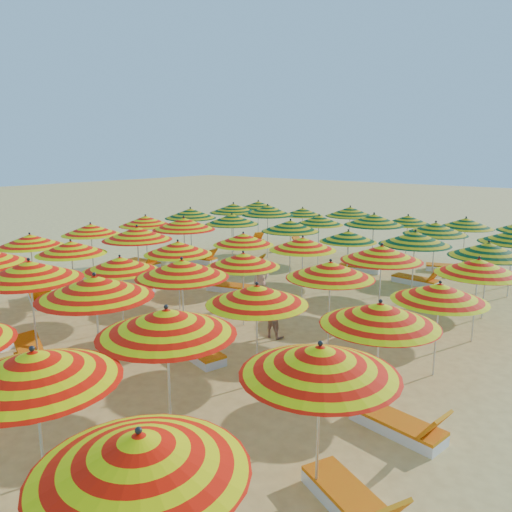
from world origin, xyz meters
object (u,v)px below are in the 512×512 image
at_px(umbrella_40, 435,228).
at_px(umbrella_11, 320,360).
at_px(umbrella_22, 330,270).
at_px(lounger_17, 251,240).
at_px(umbrella_4, 34,367).
at_px(umbrella_18, 91,229).
at_px(umbrella_20, 178,248).
at_px(umbrella_24, 146,221).
at_px(umbrella_13, 71,248).
at_px(lounger_19, 449,267).
at_px(umbrella_15, 182,269).
at_px(lounger_11, 143,263).
at_px(umbrella_26, 243,239).
at_px(lounger_18, 308,248).
at_px(umbrella_43, 303,212).
at_px(umbrella_25, 184,224).
at_px(umbrella_16, 257,295).
at_px(lounger_10, 129,289).
at_px(umbrella_30, 190,213).
at_px(lounger_9, 399,425).
at_px(umbrella_23, 440,292).
at_px(lounger_15, 361,268).
at_px(lounger_7, 40,298).
at_px(beachgoer_a, 261,282).
at_px(umbrella_35, 488,250).
at_px(umbrella_34, 415,238).
at_px(umbrella_17, 380,314).
at_px(umbrella_8, 30,270).
at_px(umbrella_14, 120,264).
at_px(umbrella_28, 382,253).
at_px(umbrella_10, 167,322).
at_px(umbrella_27, 303,244).
at_px(umbrella_5, 140,453).
at_px(lounger_12, 230,287).
at_px(umbrella_33, 348,236).
at_px(lounger_6, 353,503).
at_px(umbrella_21, 243,260).
at_px(umbrella_32, 290,226).
at_px(umbrella_12, 30,240).
at_px(umbrella_9, 95,287).
at_px(umbrella_46, 466,223).
at_px(lounger_5, 42,362).
at_px(umbrella_39, 374,220).
at_px(lounger_16, 417,280).
at_px(umbrella_44, 350,212).

bearing_deg(umbrella_40, umbrella_11, -77.10).
xyz_separation_m(umbrella_22, lounger_17, (-10.94, 10.15, -1.91)).
height_order(umbrella_4, umbrella_18, umbrella_4).
relative_size(umbrella_20, umbrella_24, 0.80).
distance_m(umbrella_4, umbrella_13, 9.39).
bearing_deg(umbrella_4, lounger_19, 91.02).
distance_m(umbrella_15, lounger_11, 9.95).
relative_size(umbrella_26, lounger_18, 1.49).
bearing_deg(umbrella_43, umbrella_25, -90.30).
height_order(umbrella_16, lounger_10, umbrella_16).
relative_size(umbrella_15, umbrella_25, 0.96).
bearing_deg(lounger_19, lounger_18, 159.32).
distance_m(umbrella_30, lounger_9, 15.40).
bearing_deg(umbrella_23, lounger_15, 126.99).
bearing_deg(lounger_18, lounger_7, 80.66).
bearing_deg(beachgoer_a, lounger_15, 21.57).
bearing_deg(umbrella_35, umbrella_34, 174.46).
height_order(umbrella_35, umbrella_43, umbrella_35).
height_order(umbrella_15, umbrella_25, umbrella_25).
bearing_deg(umbrella_17, lounger_11, 159.00).
bearing_deg(umbrella_43, umbrella_8, -79.97).
bearing_deg(umbrella_14, lounger_19, 69.85).
xyz_separation_m(umbrella_25, umbrella_28, (8.04, 0.02, -0.09)).
bearing_deg(umbrella_43, umbrella_20, -77.14).
bearing_deg(umbrella_43, lounger_11, -112.86).
distance_m(umbrella_10, umbrella_15, 3.97).
distance_m(umbrella_27, umbrella_40, 5.52).
relative_size(umbrella_5, umbrella_8, 0.89).
height_order(umbrella_24, lounger_12, umbrella_24).
bearing_deg(umbrella_23, umbrella_24, 169.31).
distance_m(umbrella_10, lounger_9, 4.54).
xyz_separation_m(umbrella_24, beachgoer_a, (6.79, -0.81, -1.31)).
xyz_separation_m(umbrella_4, umbrella_40, (-0.05, 15.15, 0.00)).
xyz_separation_m(umbrella_26, lounger_10, (-3.23, -2.47, -1.80)).
relative_size(umbrella_33, lounger_6, 1.34).
relative_size(umbrella_11, lounger_7, 1.36).
bearing_deg(lounger_19, umbrella_8, -129.04).
xyz_separation_m(umbrella_16, lounger_6, (3.50, -2.18, -1.87)).
xyz_separation_m(umbrella_21, umbrella_43, (-4.97, 10.41, -0.03)).
distance_m(umbrella_32, lounger_9, 11.21).
bearing_deg(umbrella_12, umbrella_20, 26.70).
bearing_deg(umbrella_5, umbrella_43, 119.43).
bearing_deg(umbrella_5, lounger_10, 143.94).
distance_m(umbrella_9, umbrella_10, 2.70).
bearing_deg(lounger_19, umbrella_46, -13.11).
bearing_deg(lounger_5, umbrella_32, -86.59).
xyz_separation_m(umbrella_12, umbrella_39, (7.31, 10.44, 0.21)).
distance_m(lounger_7, lounger_16, 13.41).
height_order(umbrella_43, umbrella_44, umbrella_44).
distance_m(umbrella_13, umbrella_39, 11.46).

